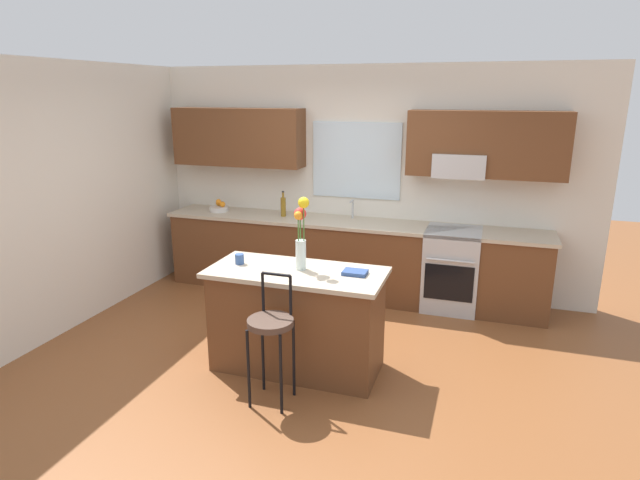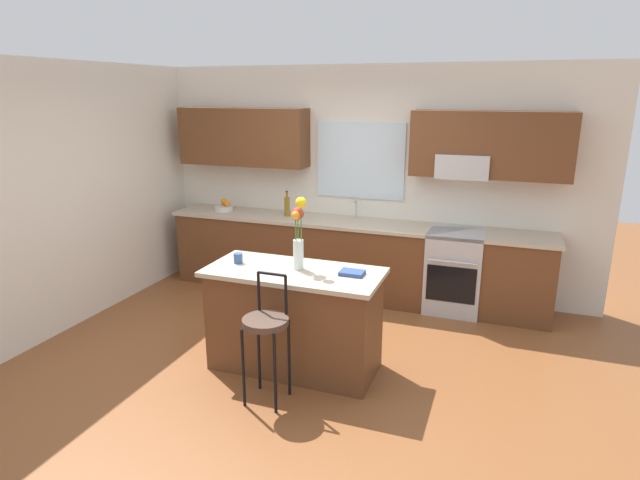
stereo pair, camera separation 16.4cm
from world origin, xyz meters
TOP-DOWN VIEW (x-y plane):
  - ground_plane at (0.00, 0.00)m, footprint 14.00×14.00m
  - wall_left at (-2.56, 0.30)m, footprint 0.12×4.60m
  - back_wall_assembly at (0.02, 1.99)m, footprint 5.60×0.50m
  - counter_run at (0.00, 1.70)m, footprint 4.56×0.64m
  - sink_faucet at (0.00, 1.84)m, footprint 0.02×0.13m
  - oven_range at (1.21, 1.68)m, footprint 0.60×0.64m
  - kitchen_island at (0.03, -0.15)m, footprint 1.52×0.70m
  - bar_stool_near at (0.03, -0.72)m, footprint 0.36×0.36m
  - flower_vase at (0.06, -0.11)m, footprint 0.14×0.14m
  - mug_ceramic at (-0.51, -0.14)m, footprint 0.08×0.08m
  - cookbook at (0.54, -0.09)m, footprint 0.20×0.15m
  - fruit_bowl_oranges at (-1.72, 1.70)m, footprint 0.24×0.24m
  - bottle_olive_oil at (-0.83, 1.70)m, footprint 0.06×0.06m

SIDE VIEW (x-z plane):
  - ground_plane at x=0.00m, z-range 0.00..0.00m
  - oven_range at x=1.21m, z-range 0.00..0.92m
  - kitchen_island at x=0.03m, z-range 0.00..0.92m
  - counter_run at x=0.00m, z-range 0.01..0.93m
  - bar_stool_near at x=0.03m, z-range 0.11..1.16m
  - cookbook at x=0.54m, z-range 0.92..0.95m
  - mug_ceramic at x=-0.51m, z-range 0.92..1.01m
  - fruit_bowl_oranges at x=-1.72m, z-range 0.89..1.05m
  - bottle_olive_oil at x=-0.83m, z-range 0.89..1.20m
  - sink_faucet at x=0.00m, z-range 0.95..1.18m
  - flower_vase at x=0.06m, z-range 0.94..1.57m
  - wall_left at x=-2.56m, z-range 0.00..2.70m
  - back_wall_assembly at x=0.02m, z-range 0.16..2.86m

